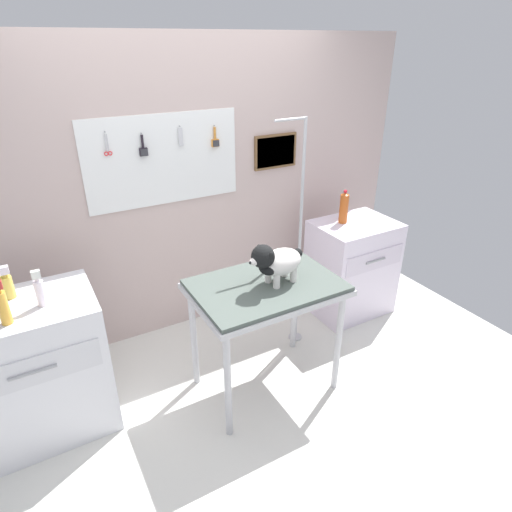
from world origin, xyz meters
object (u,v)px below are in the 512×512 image
Objects in this scene: grooming_table at (266,295)px; dog at (276,262)px; cabinet_right at (351,267)px; grooming_arm at (299,247)px; pump_bottle_white at (7,285)px; soda_bottle at (344,208)px; counter_left at (36,369)px.

dog reaches higher than grooming_table.
cabinet_right reaches higher than grooming_table.
grooming_arm is 4.36× the size of dog.
grooming_table is 4.80× the size of pump_bottle_white.
dog is 1.18m from soda_bottle.
counter_left is at bearing -175.94° from soda_bottle.
grooming_arm reaches higher than soda_bottle.
pump_bottle_white is (-1.47, 0.52, -0.01)m from dog.
soda_bottle is (1.03, 0.58, -0.02)m from dog.
soda_bottle is at bearing 1.22° from pump_bottle_white.
grooming_arm is at bearing -168.86° from cabinet_right.
grooming_table is 0.61m from grooming_arm.
cabinet_right is 0.57m from soda_bottle.
dog reaches higher than cabinet_right.
pump_bottle_white is at bearing 179.69° from cabinet_right.
grooming_arm is at bearing 40.56° from dog.
grooming_arm reaches higher than dog.
cabinet_right is 4.28× the size of pump_bottle_white.
grooming_table is 2.33× the size of dog.
soda_bottle is at bearing 4.06° from counter_left.
cabinet_right is at bearing -35.60° from soda_bottle.
counter_left reaches higher than grooming_table.
dog reaches higher than pump_bottle_white.
dog is at bearing -139.44° from grooming_arm.
dog reaches higher than soda_bottle.
counter_left is (-1.88, 0.03, -0.38)m from grooming_arm.
cabinet_right is at bearing 24.50° from dog.
counter_left is 0.55m from pump_bottle_white.
cabinet_right is 3.01× the size of soda_bottle.
pump_bottle_white is (-1.91, 0.15, 0.15)m from grooming_arm.
counter_left is (-1.44, 0.40, -0.55)m from dog.
cabinet_right is (2.56, 0.11, -0.03)m from counter_left.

